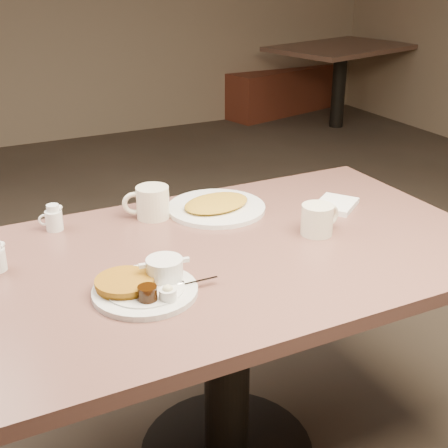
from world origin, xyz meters
name	(u,v)px	position (x,y,z in m)	size (l,w,h in m)	color
room	(228,2)	(0.00, 0.00, 1.40)	(7.04, 8.04, 2.84)	#4C3F33
diner_table	(227,302)	(0.00, 0.00, 0.58)	(1.50, 0.90, 0.75)	#84564C
main_plate	(146,284)	(-0.28, -0.12, 0.77)	(0.33, 0.29, 0.07)	white
coffee_mug_near	(318,219)	(0.29, -0.02, 0.80)	(0.14, 0.11, 0.09)	white
napkin	(336,204)	(0.46, 0.12, 0.76)	(0.18, 0.18, 0.02)	white
coffee_mug_far	(151,202)	(-0.11, 0.31, 0.80)	(0.16, 0.13, 0.10)	white
creamer_right	(54,218)	(-0.40, 0.35, 0.79)	(0.08, 0.07, 0.08)	white
hash_plate	(216,206)	(0.10, 0.27, 0.76)	(0.39, 0.39, 0.04)	white
booth_back_right	(280,72)	(2.65, 4.02, 0.41)	(1.58, 1.74, 1.12)	maroon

